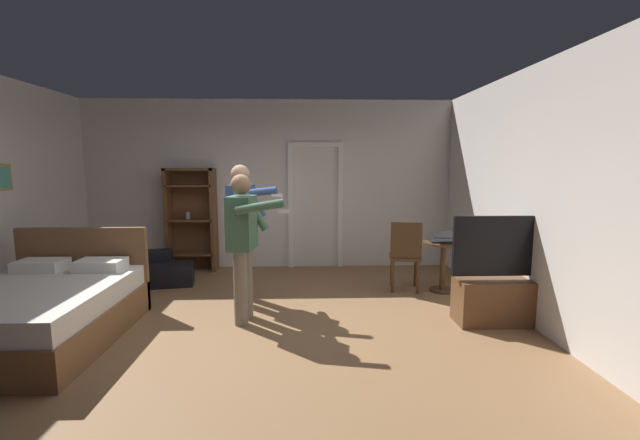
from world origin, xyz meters
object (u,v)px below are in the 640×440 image
wooden_chair (405,253)px  suitcase_dark (156,266)px  person_blue_shirt (243,238)px  person_striped_shirt (242,223)px  bottle_on_table (456,236)px  side_table (443,259)px  suitcase_small (172,275)px  bookshelf (192,216)px  laptop (443,239)px  bed (41,311)px  tv_flatscreen (501,291)px

wooden_chair → suitcase_dark: bearing=170.3°
person_blue_shirt → person_striped_shirt: size_ratio=0.94×
bottle_on_table → person_blue_shirt: 2.90m
side_table → person_blue_shirt: size_ratio=0.42×
bottle_on_table → suitcase_dark: size_ratio=0.51×
bottle_on_table → person_blue_shirt: bearing=-161.1°
person_striped_shirt → suitcase_small: (-1.16, 0.72, -0.85)m
side_table → bottle_on_table: bearing=-29.7°
bookshelf → side_table: bearing=-19.4°
wooden_chair → person_blue_shirt: person_blue_shirt is taller
laptop → bottle_on_table: bearing=-12.1°
bed → person_blue_shirt: (1.98, 0.45, 0.65)m
suitcase_small → tv_flatscreen: bearing=-31.2°
bookshelf → laptop: size_ratio=4.95×
tv_flatscreen → suitcase_small: size_ratio=2.00×
suitcase_dark → suitcase_small: 0.41m
suitcase_small → person_blue_shirt: bearing=-58.5°
bookshelf → wooden_chair: bearing=-21.8°
tv_flatscreen → person_blue_shirt: 2.93m
bottle_on_table → suitcase_dark: bottle_on_table is taller
bed → wooden_chair: (4.05, 1.49, 0.24)m
bookshelf → tv_flatscreen: bookshelf is taller
side_table → person_striped_shirt: bearing=-173.5°
side_table → suitcase_small: size_ratio=1.15×
tv_flatscreen → person_striped_shirt: (-2.98, 0.87, 0.66)m
side_table → bottle_on_table: (0.14, -0.08, 0.34)m
suitcase_dark → person_blue_shirt: bearing=-59.4°
person_blue_shirt → person_striped_shirt: bearing=99.1°
person_blue_shirt → suitcase_dark: person_blue_shirt is taller
wooden_chair → bed: bearing=-159.8°
bed → suitcase_small: 2.00m
tv_flatscreen → bottle_on_table: 1.19m
bottle_on_table → suitcase_small: 4.09m
bottle_on_table → person_blue_shirt: (-2.74, -0.94, 0.15)m
bookshelf → person_striped_shirt: bearing=-56.6°
bed → tv_flatscreen: bearing=3.3°
side_table → person_blue_shirt: 2.84m
wooden_chair → suitcase_dark: (-3.66, 0.63, -0.31)m
tv_flatscreen → person_blue_shirt: person_blue_shirt is taller
wooden_chair → bookshelf: bearing=158.2°
bed → suitcase_small: size_ratio=3.20×
bottle_on_table → bed: bearing=-163.7°
side_table → person_striped_shirt: 2.79m
wooden_chair → suitcase_small: bearing=173.5°
bed → bottle_on_table: 4.94m
bookshelf → bottle_on_table: size_ratio=7.04×
suitcase_dark → wooden_chair: bearing=-22.7°
wooden_chair → tv_flatscreen: bearing=-56.9°
laptop → person_striped_shirt: bearing=-174.3°
side_table → wooden_chair: size_ratio=0.71×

